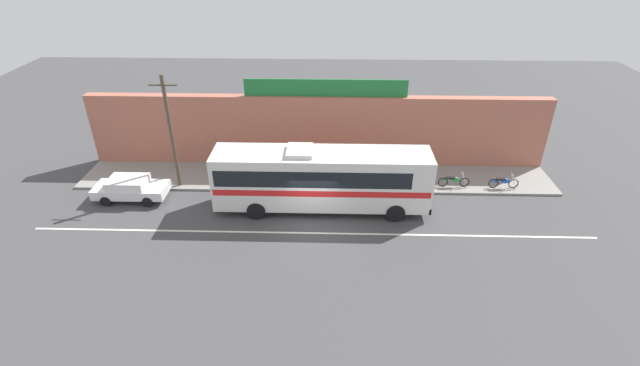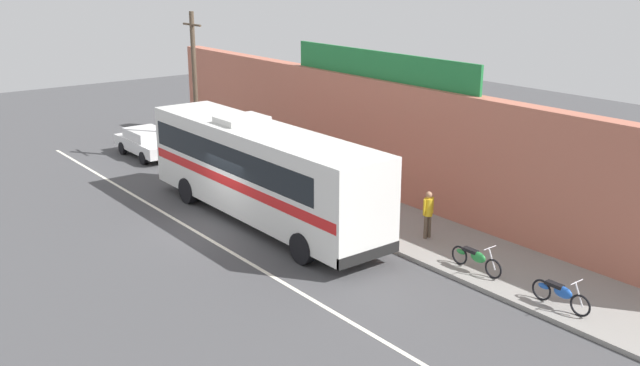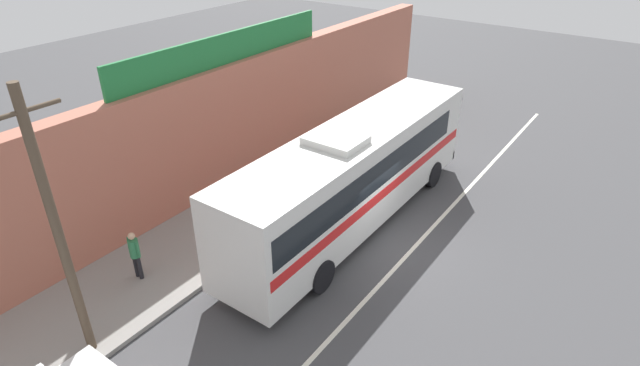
% 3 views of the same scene
% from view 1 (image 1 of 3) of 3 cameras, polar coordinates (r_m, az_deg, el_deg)
% --- Properties ---
extents(ground_plane, '(70.00, 70.00, 0.00)m').
position_cam_1_polar(ground_plane, '(25.16, -0.91, -5.20)').
color(ground_plane, '#444447').
extents(sidewalk_slab, '(30.00, 3.60, 0.14)m').
position_cam_1_polar(sidewalk_slab, '(29.54, -0.49, 0.69)').
color(sidewalk_slab, gray).
rests_on(sidewalk_slab, ground_plane).
extents(storefront_facade, '(30.00, 0.70, 4.80)m').
position_cam_1_polar(storefront_facade, '(30.44, -0.36, 6.50)').
color(storefront_facade, '#B26651').
rests_on(storefront_facade, ground_plane).
extents(storefront_billboard, '(10.35, 0.12, 1.10)m').
position_cam_1_polar(storefront_billboard, '(29.39, 0.71, 11.78)').
color(storefront_billboard, '#1E7538').
rests_on(storefront_billboard, storefront_facade).
extents(road_center_stripe, '(30.00, 0.14, 0.01)m').
position_cam_1_polar(road_center_stripe, '(24.50, -0.99, -6.26)').
color(road_center_stripe, silver).
rests_on(road_center_stripe, ground_plane).
extents(intercity_bus, '(12.04, 2.61, 3.78)m').
position_cam_1_polar(intercity_bus, '(25.48, 0.04, 0.76)').
color(intercity_bus, silver).
rests_on(intercity_bus, ground_plane).
extents(parked_car, '(4.23, 1.85, 1.37)m').
position_cam_1_polar(parked_car, '(29.29, -22.59, -0.57)').
color(parked_car, silver).
rests_on(parked_car, ground_plane).
extents(utility_pole, '(1.60, 0.22, 7.00)m').
position_cam_1_polar(utility_pole, '(28.34, -18.09, 6.18)').
color(utility_pole, brown).
rests_on(utility_pole, sidewalk_slab).
extents(motorcycle_red, '(1.84, 0.56, 0.94)m').
position_cam_1_polar(motorcycle_red, '(30.21, 21.89, 0.14)').
color(motorcycle_red, black).
rests_on(motorcycle_red, sidewalk_slab).
extents(motorcycle_green, '(1.94, 0.56, 0.94)m').
position_cam_1_polar(motorcycle_green, '(29.36, 16.30, 0.31)').
color(motorcycle_green, black).
rests_on(motorcycle_green, sidewalk_slab).
extents(pedestrian_by_curb, '(0.30, 0.48, 1.60)m').
position_cam_1_polar(pedestrian_by_curb, '(29.89, -12.06, 2.52)').
color(pedestrian_by_curb, black).
rests_on(pedestrian_by_curb, sidewalk_slab).
extents(pedestrian_far_right, '(0.30, 0.48, 1.68)m').
position_cam_1_polar(pedestrian_far_right, '(29.26, 10.68, 2.16)').
color(pedestrian_far_right, brown).
rests_on(pedestrian_far_right, sidewalk_slab).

